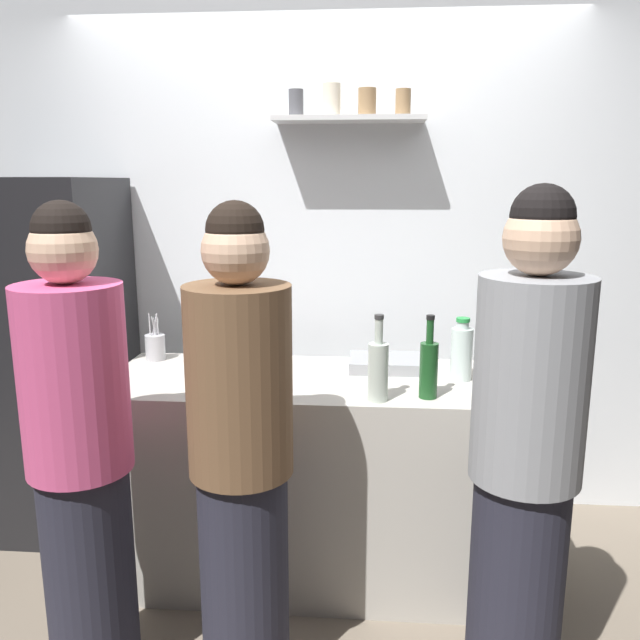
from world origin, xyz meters
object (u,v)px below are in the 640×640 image
(water_bottle_plastic, at_px, (462,352))
(person_pink_top, at_px, (81,458))
(utensil_holder, at_px, (155,347))
(wine_bottle_green_glass, at_px, (429,367))
(person_brown_jacket, at_px, (241,460))
(person_grey_hoodie, at_px, (524,464))
(refrigerator, at_px, (53,357))
(wine_bottle_pale_glass, at_px, (378,369))
(baking_pan, at_px, (388,363))

(water_bottle_plastic, relative_size, person_pink_top, 0.16)
(utensil_holder, xyz_separation_m, wine_bottle_green_glass, (1.22, -0.44, 0.06))
(person_brown_jacket, relative_size, person_pink_top, 1.00)
(utensil_holder, xyz_separation_m, person_brown_jacket, (0.58, -0.88, -0.14))
(person_grey_hoodie, bearing_deg, refrigerator, -38.70)
(utensil_holder, height_order, wine_bottle_pale_glass, wine_bottle_pale_glass)
(wine_bottle_pale_glass, bearing_deg, person_brown_jacket, -138.25)
(water_bottle_plastic, bearing_deg, person_grey_hoodie, -81.57)
(person_grey_hoodie, bearing_deg, water_bottle_plastic, -93.60)
(wine_bottle_green_glass, bearing_deg, baking_pan, 110.73)
(wine_bottle_pale_glass, bearing_deg, person_pink_top, -156.65)
(water_bottle_plastic, xyz_separation_m, person_pink_top, (-1.32, -0.71, -0.20))
(person_brown_jacket, distance_m, person_pink_top, 0.53)
(person_brown_jacket, xyz_separation_m, person_pink_top, (-0.53, -0.02, 0.00))
(refrigerator, distance_m, water_bottle_plastic, 1.96)
(wine_bottle_green_glass, bearing_deg, person_pink_top, -158.07)
(wine_bottle_pale_glass, bearing_deg, utensil_holder, 154.64)
(person_pink_top, bearing_deg, baking_pan, 175.93)
(person_grey_hoodie, bearing_deg, wine_bottle_pale_glass, -54.90)
(baking_pan, xyz_separation_m, person_grey_hoodie, (0.40, -0.84, -0.07))
(person_brown_jacket, relative_size, person_grey_hoodie, 0.97)
(wine_bottle_green_glass, relative_size, water_bottle_plastic, 1.22)
(refrigerator, relative_size, person_pink_top, 1.04)
(baking_pan, bearing_deg, wine_bottle_green_glass, -69.27)
(baking_pan, height_order, water_bottle_plastic, water_bottle_plastic)
(baking_pan, bearing_deg, person_brown_jacket, -121.05)
(water_bottle_plastic, height_order, person_brown_jacket, person_brown_jacket)
(refrigerator, relative_size, wine_bottle_green_glass, 5.34)
(refrigerator, relative_size, person_grey_hoodie, 1.01)
(person_pink_top, bearing_deg, utensil_holder, -130.53)
(utensil_holder, bearing_deg, person_grey_hoodie, -31.52)
(wine_bottle_pale_glass, distance_m, person_pink_top, 1.08)
(wine_bottle_pale_glass, bearing_deg, baking_pan, 83.28)
(person_grey_hoodie, bearing_deg, utensil_holder, -43.55)
(baking_pan, bearing_deg, refrigerator, 173.79)
(refrigerator, distance_m, wine_bottle_green_glass, 1.87)
(utensil_holder, relative_size, person_brown_jacket, 0.13)
(refrigerator, height_order, utensil_holder, refrigerator)
(utensil_holder, bearing_deg, wine_bottle_pale_glass, -25.36)
(utensil_holder, distance_m, wine_bottle_pale_glass, 1.13)
(refrigerator, relative_size, wine_bottle_pale_glass, 5.19)
(baking_pan, xyz_separation_m, person_brown_jacket, (-0.49, -0.82, -0.10))
(refrigerator, bearing_deg, baking_pan, -6.21)
(water_bottle_plastic, distance_m, person_pink_top, 1.51)
(refrigerator, distance_m, utensil_holder, 0.58)
(person_brown_jacket, height_order, person_grey_hoodie, person_grey_hoodie)
(water_bottle_plastic, height_order, person_pink_top, person_pink_top)
(baking_pan, height_order, person_grey_hoodie, person_grey_hoodie)
(water_bottle_plastic, distance_m, person_brown_jacket, 1.07)
(utensil_holder, bearing_deg, wine_bottle_green_glass, -19.74)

